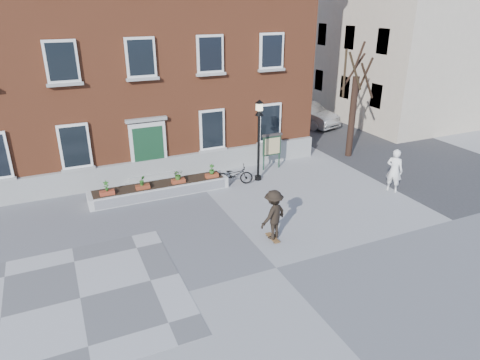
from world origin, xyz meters
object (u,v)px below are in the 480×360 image
bystander (394,170)px  skateboarder (273,215)px  bicycle (234,175)px  notice_board (272,146)px  parked_car (306,114)px  lamp_post (259,129)px

bystander → skateboarder: bystander is taller
bicycle → notice_board: (2.56, 1.04, 0.79)m
parked_car → notice_board: size_ratio=2.60×
bicycle → lamp_post: 2.43m
bystander → skateboarder: 7.22m
lamp_post → skateboarder: 5.86m
notice_board → bystander: bearing=-51.8°
parked_car → lamp_post: (-7.52, -7.56, 1.74)m
bicycle → bystander: (6.29, -3.69, 0.53)m
parked_car → skateboarder: 16.00m
skateboarder → parked_car: bearing=53.4°
parked_car → notice_board: bearing=-149.4°
notice_board → skateboarder: skateboarder is taller
bystander → notice_board: bearing=9.0°
lamp_post → notice_board: lamp_post is taller
bicycle → parked_car: 11.61m
skateboarder → bystander: bearing=12.7°
bicycle → lamp_post: (1.28, 0.00, 2.07)m
lamp_post → notice_board: size_ratio=2.10×
bystander → parked_car: bearing=-41.8°
bystander → skateboarder: bearing=73.4°
skateboarder → lamp_post: bearing=69.0°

